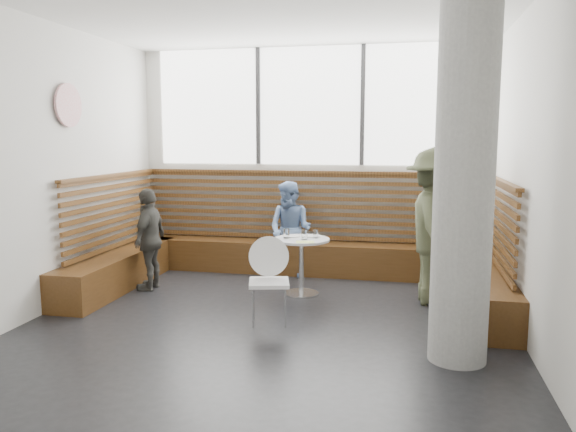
% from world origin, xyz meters
% --- Properties ---
extents(room, '(5.00, 5.00, 3.20)m').
position_xyz_m(room, '(0.00, 0.00, 1.60)').
color(room, silver).
rests_on(room, ground).
extents(booth, '(5.00, 2.50, 1.44)m').
position_xyz_m(booth, '(0.00, 1.77, 0.41)').
color(booth, '#422810').
rests_on(booth, ground).
extents(concrete_column, '(0.50, 0.50, 3.20)m').
position_xyz_m(concrete_column, '(1.85, -0.60, 1.60)').
color(concrete_column, gray).
rests_on(concrete_column, ground).
extents(wall_art, '(0.03, 0.50, 0.50)m').
position_xyz_m(wall_art, '(-2.46, 0.40, 2.30)').
color(wall_art, white).
rests_on(wall_art, room).
extents(cafe_table, '(0.69, 0.69, 0.71)m').
position_xyz_m(cafe_table, '(0.14, 1.15, 0.51)').
color(cafe_table, silver).
rests_on(cafe_table, ground).
extents(cafe_chair, '(0.43, 0.42, 0.89)m').
position_xyz_m(cafe_chair, '(0.01, 0.07, 0.52)').
color(cafe_chair, white).
rests_on(cafe_chair, ground).
extents(adult_man, '(0.80, 1.24, 1.82)m').
position_xyz_m(adult_man, '(1.71, 1.12, 0.91)').
color(adult_man, '#474C33').
rests_on(adult_man, ground).
extents(child_back, '(0.77, 0.68, 1.33)m').
position_xyz_m(child_back, '(-0.18, 2.00, 0.67)').
color(child_back, '#6F8EC1').
rests_on(child_back, ground).
extents(child_left, '(0.34, 0.77, 1.30)m').
position_xyz_m(child_left, '(-1.81, 1.01, 0.65)').
color(child_left, '#43423D').
rests_on(child_left, ground).
extents(plate_near, '(0.21, 0.21, 0.01)m').
position_xyz_m(plate_near, '(-0.00, 1.24, 0.71)').
color(plate_near, white).
rests_on(plate_near, cafe_table).
extents(plate_far, '(0.21, 0.21, 0.01)m').
position_xyz_m(plate_far, '(0.25, 1.30, 0.71)').
color(plate_far, white).
rests_on(plate_far, cafe_table).
extents(glass_left, '(0.08, 0.08, 0.12)m').
position_xyz_m(glass_left, '(-0.05, 1.13, 0.76)').
color(glass_left, white).
rests_on(glass_left, cafe_table).
extents(glass_mid, '(0.08, 0.08, 0.12)m').
position_xyz_m(glass_mid, '(0.18, 1.09, 0.77)').
color(glass_mid, white).
rests_on(glass_mid, cafe_table).
extents(glass_right, '(0.06, 0.06, 0.10)m').
position_xyz_m(glass_right, '(0.30, 1.22, 0.76)').
color(glass_right, white).
rests_on(glass_right, cafe_table).
extents(menu_card, '(0.24, 0.19, 0.00)m').
position_xyz_m(menu_card, '(0.23, 0.92, 0.71)').
color(menu_card, '#A5C64C').
rests_on(menu_card, cafe_table).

